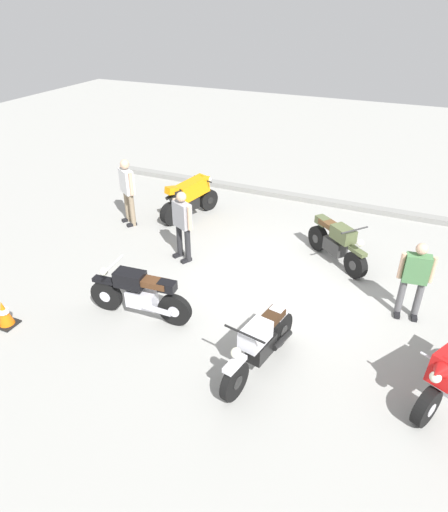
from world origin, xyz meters
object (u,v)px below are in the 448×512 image
(motorcycle_olive_vintage, at_px, (337,243))
(person_in_green_shirt, at_px, (415,277))
(motorcycle_black_cruiser, at_px, (139,294))
(motorcycle_silver_cruiser, at_px, (260,344))
(traffic_cone, at_px, (4,314))
(motorcycle_orange_sportbike, at_px, (190,197))
(person_in_white_shirt, at_px, (127,187))
(person_in_gray_shirt, at_px, (182,222))

(motorcycle_olive_vintage, bearing_deg, person_in_green_shirt, -0.08)
(motorcycle_black_cruiser, relative_size, motorcycle_olive_vintage, 1.32)
(motorcycle_silver_cruiser, height_order, traffic_cone, motorcycle_silver_cruiser)
(motorcycle_silver_cruiser, xyz_separation_m, person_in_green_shirt, (2.10, 2.48, 0.36))
(motorcycle_silver_cruiser, height_order, motorcycle_orange_sportbike, motorcycle_orange_sportbike)
(motorcycle_silver_cruiser, xyz_separation_m, person_in_white_shirt, (-5.02, 3.71, 0.50))
(motorcycle_silver_cruiser, height_order, person_in_gray_shirt, person_in_gray_shirt)
(person_in_white_shirt, bearing_deg, motorcycle_silver_cruiser, 86.80)
(motorcycle_orange_sportbike, relative_size, traffic_cone, 3.55)
(motorcycle_black_cruiser, xyz_separation_m, traffic_cone, (-2.17, -1.24, -0.26))
(person_in_green_shirt, relative_size, person_in_white_shirt, 0.89)
(person_in_green_shirt, bearing_deg, motorcycle_olive_vintage, -137.65)
(motorcycle_olive_vintage, bearing_deg, person_in_white_shirt, -137.44)
(person_in_gray_shirt, height_order, person_in_white_shirt, person_in_white_shirt)
(motorcycle_orange_sportbike, xyz_separation_m, person_in_green_shirt, (5.84, -2.25, 0.29))
(traffic_cone, bearing_deg, motorcycle_black_cruiser, 29.83)
(motorcycle_orange_sportbike, relative_size, person_in_gray_shirt, 1.13)
(motorcycle_silver_cruiser, xyz_separation_m, motorcycle_orange_sportbike, (-3.74, 4.73, 0.07))
(motorcycle_black_cruiser, height_order, motorcycle_olive_vintage, motorcycle_black_cruiser)
(motorcycle_orange_sportbike, relative_size, person_in_green_shirt, 1.19)
(motorcycle_orange_sportbike, distance_m, person_in_white_shirt, 1.70)
(motorcycle_olive_vintage, relative_size, traffic_cone, 3.00)
(person_in_green_shirt, bearing_deg, person_in_white_shirt, -106.92)
(motorcycle_silver_cruiser, height_order, motorcycle_black_cruiser, same)
(person_in_green_shirt, distance_m, person_in_white_shirt, 7.23)
(motorcycle_black_cruiser, distance_m, person_in_white_shirt, 4.18)
(person_in_green_shirt, relative_size, traffic_cone, 2.97)
(motorcycle_olive_vintage, xyz_separation_m, person_in_white_shirt, (-5.45, -0.20, 0.54))
(motorcycle_orange_sportbike, bearing_deg, person_in_gray_shirt, -134.84)
(motorcycle_silver_cruiser, relative_size, person_in_gray_shirt, 1.25)
(person_in_white_shirt, xyz_separation_m, traffic_cone, (0.31, -4.56, -0.76))
(motorcycle_olive_vintage, height_order, traffic_cone, motorcycle_olive_vintage)
(person_in_green_shirt, bearing_deg, motorcycle_silver_cruiser, -47.41)
(motorcycle_silver_cruiser, distance_m, person_in_green_shirt, 3.27)
(motorcycle_orange_sportbike, height_order, person_in_green_shirt, person_in_green_shirt)
(person_in_white_shirt, relative_size, traffic_cone, 3.34)
(motorcycle_orange_sportbike, xyz_separation_m, person_in_white_shirt, (-1.29, -1.02, 0.43))
(motorcycle_silver_cruiser, relative_size, motorcycle_black_cruiser, 0.99)
(motorcycle_black_cruiser, xyz_separation_m, person_in_gray_shirt, (-0.29, 2.26, 0.43))
(motorcycle_black_cruiser, xyz_separation_m, person_in_white_shirt, (-2.48, 3.32, 0.50))
(traffic_cone, bearing_deg, motorcycle_orange_sportbike, 80.11)
(motorcycle_black_cruiser, bearing_deg, motorcycle_orange_sportbike, -79.65)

